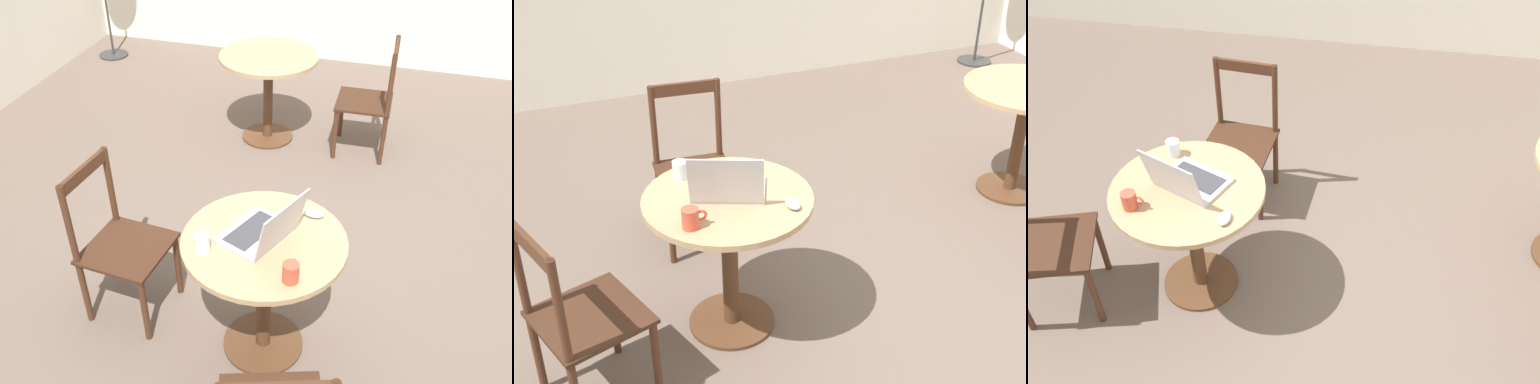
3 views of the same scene
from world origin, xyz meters
TOP-DOWN VIEW (x-y plane):
  - ground_plane at (0.00, 0.00)m, footprint 16.00×16.00m
  - cafe_table_near at (-0.79, 0.09)m, footprint 0.79×0.79m
  - cafe_table_mid at (1.37, 0.67)m, footprint 0.79×0.79m
  - chair_near_back at (-0.72, 0.92)m, footprint 0.46×0.46m
  - chair_near_left at (-1.53, -0.16)m, footprint 0.54×0.54m
  - laptop at (-0.79, 0.09)m, footprint 0.42×0.41m
  - mouse at (-0.55, -0.10)m, footprint 0.06×0.10m
  - mug at (-1.02, -0.09)m, footprint 0.11×0.07m
  - drinking_glass at (-0.94, 0.34)m, footprint 0.07×0.07m

SIDE VIEW (x-z plane):
  - ground_plane at x=0.00m, z-range 0.00..0.00m
  - chair_near_back at x=-0.72m, z-range -0.01..0.92m
  - chair_near_left at x=-1.53m, z-range -0.01..0.92m
  - cafe_table_near at x=-0.79m, z-range 0.20..0.94m
  - cafe_table_mid at x=1.37m, z-range 0.20..0.94m
  - mouse at x=-0.55m, z-range 0.74..0.77m
  - drinking_glass at x=-0.94m, z-range 0.74..0.83m
  - mug at x=-1.02m, z-range 0.74..0.84m
  - laptop at x=-0.79m, z-range 0.66..0.92m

